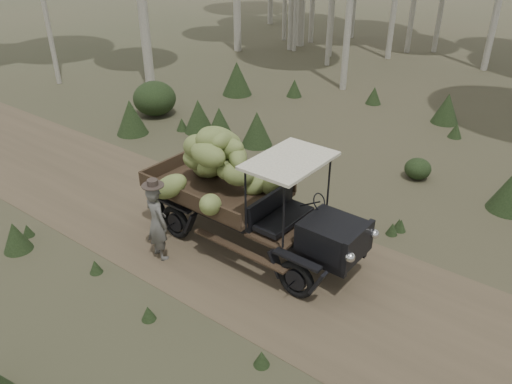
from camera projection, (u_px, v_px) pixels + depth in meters
ground at (300, 276)px, 10.08m from camera, size 120.00×120.00×0.00m
dirt_track at (300, 276)px, 10.07m from camera, size 70.00×4.00×0.01m
banana_truck at (236, 179)px, 10.63m from camera, size 5.21×2.48×2.62m
farmer at (157, 221)px, 10.27m from camera, size 0.69×0.54×1.84m
undergrowth at (347, 185)px, 12.42m from camera, size 22.30×21.85×1.33m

